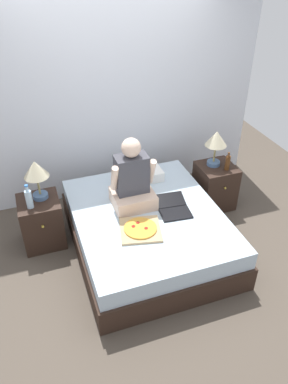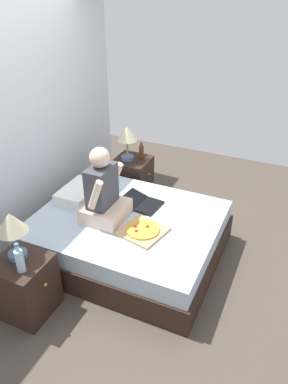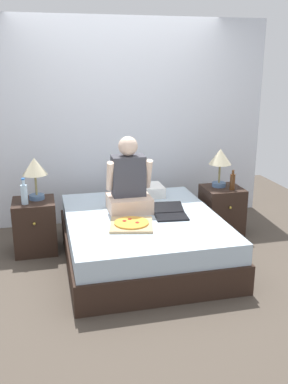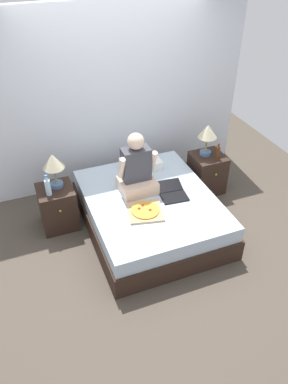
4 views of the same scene
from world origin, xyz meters
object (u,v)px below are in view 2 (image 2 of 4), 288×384
at_px(person_seated, 103,193).
at_px(lamp_on_left_nightstand, 11,226).
at_px(bed, 128,236).
at_px(water_bottle, 20,260).
at_px(nightstand_left, 25,286).
at_px(nightstand_right, 132,179).
at_px(lamp_on_right_nightstand, 127,136).
at_px(beer_bottle, 141,152).
at_px(laptop, 143,203).
at_px(pizza_box, 143,231).

bearing_deg(person_seated, lamp_on_left_nightstand, 161.83).
relative_size(bed, lamp_on_left_nightstand, 4.21).
relative_size(lamp_on_left_nightstand, water_bottle, 1.63).
relative_size(nightstand_left, nightstand_right, 1.00).
bearing_deg(lamp_on_left_nightstand, lamp_on_right_nightstand, 0.00).
distance_m(water_bottle, lamp_on_right_nightstand, 2.22).
relative_size(nightstand_left, beer_bottle, 2.48).
bearing_deg(bed, lamp_on_left_nightstand, 153.36).
xyz_separation_m(lamp_on_left_nightstand, lamp_on_right_nightstand, (2.08, 0.00, 0.00)).
bearing_deg(nightstand_right, lamp_on_left_nightstand, 178.64).
distance_m(beer_bottle, laptop, 0.98).
bearing_deg(laptop, bed, 168.75).
bearing_deg(bed, water_bottle, 161.81).
bearing_deg(laptop, nightstand_right, 33.31).
bearing_deg(laptop, lamp_on_right_nightstand, 36.79).
xyz_separation_m(lamp_on_left_nightstand, pizza_box, (0.87, -0.77, -0.40)).
bearing_deg(bed, beer_bottle, 17.89).
height_order(nightstand_left, lamp_on_left_nightstand, lamp_on_left_nightstand).
relative_size(nightstand_left, person_seated, 0.73).
bearing_deg(beer_bottle, water_bottle, 179.75).
xyz_separation_m(water_bottle, lamp_on_right_nightstand, (2.20, 0.14, 0.22)).
relative_size(nightstand_right, beer_bottle, 2.48).
bearing_deg(pizza_box, nightstand_right, 30.06).
bearing_deg(beer_bottle, person_seated, -172.74).
bearing_deg(laptop, beer_bottle, 26.07).
distance_m(person_seated, pizza_box, 0.54).
xyz_separation_m(nightstand_left, water_bottle, (-0.08, -0.09, 0.40)).
bearing_deg(nightstand_right, bed, -156.41).
height_order(lamp_on_left_nightstand, beer_bottle, lamp_on_left_nightstand).
xyz_separation_m(lamp_on_right_nightstand, pizza_box, (-1.21, -0.77, -0.40)).
height_order(bed, lamp_on_right_nightstand, lamp_on_right_nightstand).
height_order(nightstand_left, nightstand_right, same).
bearing_deg(nightstand_left, nightstand_right, 0.00).
distance_m(water_bottle, beer_bottle, 2.30).
bearing_deg(nightstand_right, water_bottle, -177.69).
height_order(nightstand_left, pizza_box, nightstand_left).
distance_m(water_bottle, laptop, 1.51).
bearing_deg(nightstand_left, beer_bottle, -2.57).
distance_m(lamp_on_left_nightstand, lamp_on_right_nightstand, 2.08).
relative_size(nightstand_right, lamp_on_right_nightstand, 1.27).
bearing_deg(nightstand_right, beer_bottle, -54.99).
bearing_deg(beer_bottle, nightstand_right, 125.01).
height_order(nightstand_right, beer_bottle, beer_bottle).
bearing_deg(water_bottle, nightstand_left, 48.35).
bearing_deg(lamp_on_right_nightstand, nightstand_left, -178.65).
height_order(nightstand_right, pizza_box, nightstand_right).
bearing_deg(lamp_on_left_nightstand, pizza_box, -41.50).
height_order(lamp_on_left_nightstand, person_seated, person_seated).
bearing_deg(person_seated, water_bottle, 170.97).
height_order(bed, beer_bottle, beer_bottle).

